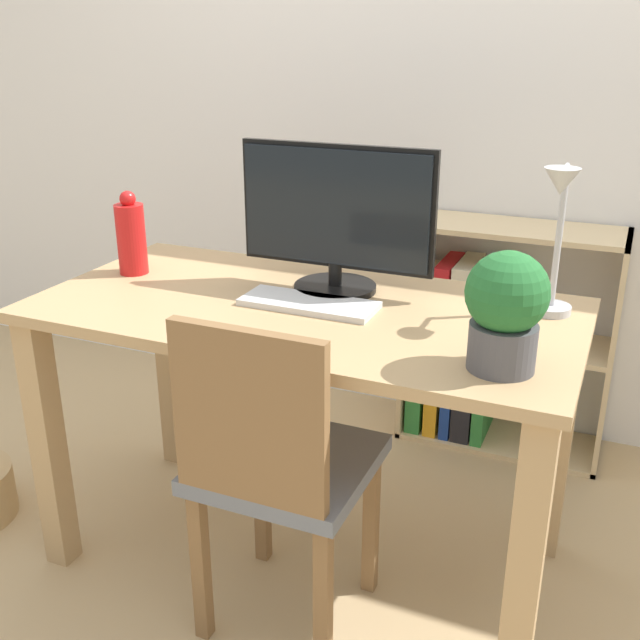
% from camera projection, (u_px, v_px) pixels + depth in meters
% --- Properties ---
extents(ground_plane, '(10.00, 10.00, 0.00)m').
position_uv_depth(ground_plane, '(307.00, 552.00, 2.19)').
color(ground_plane, tan).
extents(wall_back, '(8.00, 0.05, 2.60)m').
position_uv_depth(wall_back, '(427.00, 69.00, 2.61)').
color(wall_back, white).
rests_on(wall_back, ground_plane).
extents(desk, '(1.38, 0.70, 0.77)m').
position_uv_depth(desk, '(305.00, 356.00, 1.96)').
color(desk, tan).
rests_on(desk, ground_plane).
extents(monitor, '(0.53, 0.22, 0.39)m').
position_uv_depth(monitor, '(336.00, 215.00, 1.94)').
color(monitor, black).
rests_on(monitor, desk).
extents(keyboard, '(0.35, 0.13, 0.02)m').
position_uv_depth(keyboard, '(309.00, 304.00, 1.90)').
color(keyboard, silver).
rests_on(keyboard, desk).
extents(vase, '(0.08, 0.08, 0.24)m').
position_uv_depth(vase, '(131.00, 237.00, 2.12)').
color(vase, red).
rests_on(vase, desk).
extents(desk_lamp, '(0.10, 0.19, 0.37)m').
position_uv_depth(desk_lamp, '(558.00, 229.00, 1.73)').
color(desk_lamp, '#B7B7BC').
rests_on(desk_lamp, desk).
extents(potted_plant, '(0.17, 0.17, 0.25)m').
position_uv_depth(potted_plant, '(506.00, 308.00, 1.50)').
color(potted_plant, '#4C4C51').
rests_on(potted_plant, desk).
extents(chair, '(0.40, 0.40, 0.87)m').
position_uv_depth(chair, '(276.00, 464.00, 1.75)').
color(chair, slate).
rests_on(chair, ground_plane).
extents(bookshelf, '(0.71, 0.28, 0.82)m').
position_uv_depth(bookshelf, '(476.00, 344.00, 2.70)').
color(bookshelf, '#D8BC8C').
rests_on(bookshelf, ground_plane).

